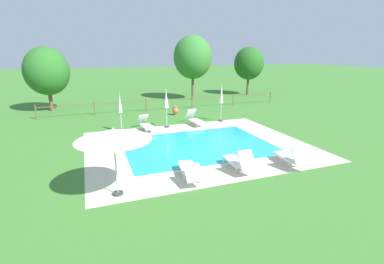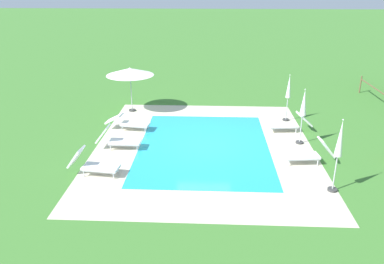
{
  "view_description": "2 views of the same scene",
  "coord_description": "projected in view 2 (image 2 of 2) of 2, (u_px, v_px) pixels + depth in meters",
  "views": [
    {
      "loc": [
        -5.15,
        -12.89,
        4.68
      ],
      "look_at": [
        -0.12,
        0.5,
        0.6
      ],
      "focal_mm": 26.38,
      "sensor_mm": 36.0,
      "label": 1
    },
    {
      "loc": [
        14.84,
        0.2,
        6.57
      ],
      "look_at": [
        0.13,
        -0.5,
        0.69
      ],
      "focal_mm": 35.95,
      "sensor_mm": 36.0,
      "label": 2
    }
  ],
  "objects": [
    {
      "name": "ground_plane",
      "position": [
        204.0,
        146.0,
        16.21
      ],
      "size": [
        160.0,
        160.0,
        0.0
      ],
      "primitive_type": "plane",
      "color": "#3D752D"
    },
    {
      "name": "patio_umbrella_closed_row_mid_west",
      "position": [
        303.0,
        107.0,
        15.89
      ],
      "size": [
        0.32,
        0.32,
        2.41
      ],
      "color": "#383838",
      "rests_on": "ground"
    },
    {
      "name": "sun_lounger_south_mid",
      "position": [
        94.0,
        164.0,
        13.73
      ],
      "size": [
        0.81,
        1.88,
        1.01
      ],
      "color": "white",
      "rests_on": "ground"
    },
    {
      "name": "pool_deck_paving",
      "position": [
        204.0,
        146.0,
        16.21
      ],
      "size": [
        11.07,
        9.04,
        0.01
      ],
      "primitive_type": "cube",
      "color": "beige",
      "rests_on": "ground"
    },
    {
      "name": "pool_coping_rim",
      "position": [
        204.0,
        146.0,
        16.21
      ],
      "size": [
        7.91,
        5.89,
        0.01
      ],
      "color": "beige",
      "rests_on": "ground"
    },
    {
      "name": "sun_lounger_north_near_steps",
      "position": [
        289.0,
        124.0,
        17.65
      ],
      "size": [
        0.79,
        2.0,
        0.9
      ],
      "color": "white",
      "rests_on": "ground"
    },
    {
      "name": "sun_lounger_north_mid",
      "position": [
        119.0,
        140.0,
        15.85
      ],
      "size": [
        0.64,
        1.85,
        1.0
      ],
      "color": "white",
      "rests_on": "ground"
    },
    {
      "name": "sun_lounger_north_end",
      "position": [
        129.0,
        123.0,
        17.84
      ],
      "size": [
        0.89,
        2.12,
        0.74
      ],
      "color": "white",
      "rests_on": "ground"
    },
    {
      "name": "sun_lounger_north_far",
      "position": [
        309.0,
        153.0,
        14.59
      ],
      "size": [
        0.78,
        1.91,
        0.99
      ],
      "color": "white",
      "rests_on": "ground"
    },
    {
      "name": "swimming_pool_water",
      "position": [
        204.0,
        146.0,
        16.21
      ],
      "size": [
        7.43,
        5.41,
        0.01
      ],
      "primitive_type": "cube",
      "color": "#23A8C1",
      "rests_on": "ground"
    },
    {
      "name": "patio_umbrella_closed_row_west",
      "position": [
        288.0,
        91.0,
        18.58
      ],
      "size": [
        0.32,
        0.32,
        2.33
      ],
      "color": "#383838",
      "rests_on": "ground"
    },
    {
      "name": "patio_umbrella_closed_row_centre",
      "position": [
        339.0,
        145.0,
        12.18
      ],
      "size": [
        0.32,
        0.32,
        2.54
      ],
      "color": "#383838",
      "rests_on": "ground"
    },
    {
      "name": "patio_umbrella_open_foreground",
      "position": [
        130.0,
        72.0,
        19.74
      ],
      "size": [
        2.46,
        2.46,
        2.35
      ],
      "color": "#383838",
      "rests_on": "ground"
    }
  ]
}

